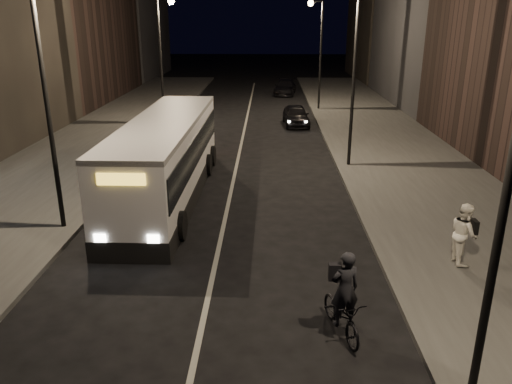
# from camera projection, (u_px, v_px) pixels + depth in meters

# --- Properties ---
(ground) EXTENTS (180.00, 180.00, 0.00)m
(ground) POSITION_uv_depth(u_px,v_px,m) (210.00, 291.00, 13.73)
(ground) COLOR black
(ground) RESTS_ON ground
(sidewalk_right) EXTENTS (7.00, 70.00, 0.16)m
(sidewalk_right) POSITION_uv_depth(u_px,v_px,m) (397.00, 156.00, 26.70)
(sidewalk_right) COLOR #3D3D3B
(sidewalk_right) RESTS_ON ground
(sidewalk_left) EXTENTS (7.00, 70.00, 0.16)m
(sidewalk_left) POSITION_uv_depth(u_px,v_px,m) (83.00, 154.00, 27.09)
(sidewalk_left) COLOR #3D3D3B
(sidewalk_left) RESTS_ON ground
(streetlight_right_near) EXTENTS (1.20, 0.44, 8.12)m
(streetlight_right_near) POSITION_uv_depth(u_px,v_px,m) (500.00, 133.00, 8.05)
(streetlight_right_near) COLOR black
(streetlight_right_near) RESTS_ON sidewalk_right
(streetlight_right_mid) EXTENTS (1.20, 0.44, 8.12)m
(streetlight_right_mid) POSITION_uv_depth(u_px,v_px,m) (349.00, 57.00, 23.12)
(streetlight_right_mid) COLOR black
(streetlight_right_mid) RESTS_ON sidewalk_right
(streetlight_right_far) EXTENTS (1.20, 0.44, 8.12)m
(streetlight_right_far) POSITION_uv_depth(u_px,v_px,m) (318.00, 40.00, 38.20)
(streetlight_right_far) COLOR black
(streetlight_right_far) RESTS_ON sidewalk_right
(streetlight_left_near) EXTENTS (1.20, 0.44, 8.12)m
(streetlight_left_near) POSITION_uv_depth(u_px,v_px,m) (51.00, 75.00, 15.83)
(streetlight_left_near) COLOR black
(streetlight_left_near) RESTS_ON sidewalk_left
(streetlight_left_far) EXTENTS (1.20, 0.44, 8.12)m
(streetlight_left_far) POSITION_uv_depth(u_px,v_px,m) (164.00, 45.00, 32.79)
(streetlight_left_far) COLOR black
(streetlight_left_far) RESTS_ON sidewalk_left
(city_bus) EXTENTS (2.97, 12.17, 3.27)m
(city_bus) POSITION_uv_depth(u_px,v_px,m) (166.00, 155.00, 20.32)
(city_bus) COLOR white
(city_bus) RESTS_ON ground
(cyclist_on_bicycle) EXTENTS (1.20, 2.06, 2.24)m
(cyclist_on_bicycle) POSITION_uv_depth(u_px,v_px,m) (343.00, 307.00, 11.61)
(cyclist_on_bicycle) COLOR black
(cyclist_on_bicycle) RESTS_ON ground
(pedestrian_woman) EXTENTS (0.72, 0.92, 1.87)m
(pedestrian_woman) POSITION_uv_depth(u_px,v_px,m) (464.00, 234.00, 14.68)
(pedestrian_woman) COLOR white
(pedestrian_woman) RESTS_ON sidewalk_right
(car_near) EXTENTS (1.87, 4.13, 1.37)m
(car_near) POSITION_uv_depth(u_px,v_px,m) (296.00, 115.00, 34.27)
(car_near) COLOR black
(car_near) RESTS_ON ground
(car_mid) EXTENTS (1.77, 3.98, 1.27)m
(car_mid) POSITION_uv_depth(u_px,v_px,m) (199.00, 110.00, 36.55)
(car_mid) COLOR #3A3A3D
(car_mid) RESTS_ON ground
(car_far) EXTENTS (2.42, 4.86, 1.36)m
(car_far) POSITION_uv_depth(u_px,v_px,m) (285.00, 87.00, 47.77)
(car_far) COLOR black
(car_far) RESTS_ON ground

